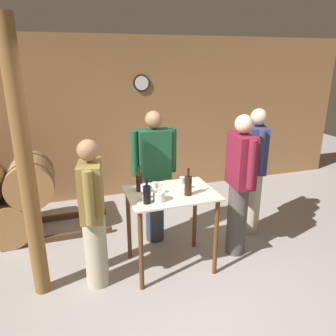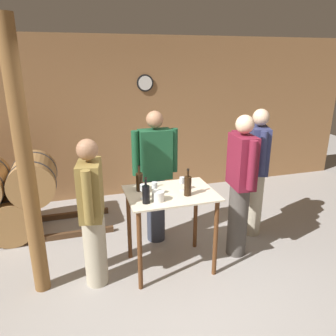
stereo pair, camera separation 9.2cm
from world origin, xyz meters
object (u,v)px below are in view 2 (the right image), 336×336
Objects in this scene: wine_glass_near_center at (155,186)px; person_visitor_bearded at (256,171)px; wine_bottle_left at (139,181)px; wine_bottle_center at (188,185)px; person_visitor_with_scarf at (240,184)px; wine_glass_near_left at (143,188)px; wine_glass_near_right at (182,181)px; wooden_post at (26,169)px; person_visitor_near_door at (92,212)px; person_host at (155,175)px; wine_bottle_far_left at (146,194)px; ice_bucket at (158,196)px.

person_visitor_bearded is (1.50, 0.42, -0.12)m from wine_glass_near_center.
wine_bottle_center is at bearing -30.58° from wine_bottle_left.
wine_glass_near_center is 0.08× the size of person_visitor_with_scarf.
wine_bottle_left is 1.66m from person_visitor_bearded.
person_visitor_with_scarf reaches higher than wine_glass_near_left.
wine_glass_near_right is 1.25m from person_visitor_bearded.
wooden_post reaches higher than person_visitor_bearded.
wooden_post reaches higher than person_visitor_with_scarf.
person_visitor_near_door is (-2.17, -0.47, -0.07)m from person_visitor_bearded.
wine_glass_near_left is 0.09× the size of person_visitor_bearded.
person_visitor_bearded reaches higher than wine_glass_near_center.
person_visitor_bearded is at bearing -9.90° from person_host.
wooden_post is 1.17m from wine_bottle_far_left.
wooden_post reaches higher than wine_glass_near_right.
person_visitor_with_scarf is (1.05, 0.19, -0.06)m from ice_bucket.
ice_bucket is at bearing -9.83° from person_visitor_near_door.
person_visitor_bearded is at bearing 9.06° from wine_bottle_left.
wine_bottle_center reaches higher than wine_bottle_far_left.
wine_bottle_center is at bearing 7.74° from wine_bottle_far_left.
wooden_post is 1.61m from wine_bottle_center.
person_visitor_near_door reaches higher than wine_bottle_center.
wine_glass_near_left is at bearing -2.74° from person_visitor_near_door.
wine_glass_near_center is 0.17m from ice_bucket.
wine_bottle_left is at bearing 6.81° from wooden_post.
wine_bottle_left is at bearing 173.55° from person_visitor_with_scarf.
person_host reaches higher than wine_bottle_far_left.
wine_glass_near_center is 0.93× the size of wine_glass_near_right.
wine_bottle_left reaches higher than wine_bottle_far_left.
wine_glass_near_left is 0.09× the size of person_visitor_with_scarf.
wine_bottle_far_left is 0.93× the size of wine_bottle_center.
wine_bottle_center is (0.47, 0.06, 0.01)m from wine_bottle_far_left.
wine_bottle_left is at bearing 88.87° from wine_bottle_far_left.
wine_bottle_left is 0.18× the size of person_visitor_near_door.
person_visitor_near_door is at bearing -177.59° from person_visitor_with_scarf.
person_visitor_with_scarf is (1.19, 0.10, -0.13)m from wine_glass_near_left.
person_visitor_bearded is at bearing 8.15° from wooden_post.
wine_glass_near_center is at bearing 161.22° from wine_bottle_center.
person_visitor_with_scarf is (1.19, 0.21, -0.11)m from wine_bottle_far_left.
person_host is 1.00× the size of person_visitor_bearded.
wooden_post is 1.59m from wine_glass_near_right.
person_host and person_visitor_bearded have the same top height.
wine_glass_near_right is 1.22× the size of ice_bucket.
wine_bottle_center is 0.48m from wine_glass_near_left.
person_visitor_near_door is at bearing -176.19° from wine_glass_near_center.
person_visitor_bearded reaches higher than ice_bucket.
wine_glass_near_right is 0.74m from person_visitor_with_scarf.
wine_bottle_left is 0.59m from person_host.
wine_bottle_left is at bearing 86.57° from wine_glass_near_left.
wine_glass_near_right is at bearing 179.60° from person_visitor_with_scarf.
wine_glass_near_right is at bearing 0.17° from wooden_post.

